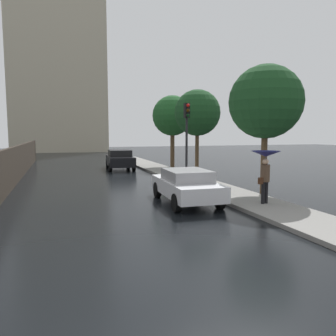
# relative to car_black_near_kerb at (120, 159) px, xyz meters

# --- Properties ---
(ground) EXTENTS (120.00, 120.00, 0.00)m
(ground) POSITION_rel_car_black_near_kerb_xyz_m (-2.41, -18.68, -0.78)
(ground) COLOR black
(car_black_near_kerb) EXTENTS (2.16, 4.58, 1.49)m
(car_black_near_kerb) POSITION_rel_car_black_near_kerb_xyz_m (0.00, 0.00, 0.00)
(car_black_near_kerb) COLOR black
(car_black_near_kerb) RESTS_ON ground
(car_white_mid_road) EXTENTS (2.03, 4.23, 1.32)m
(car_white_mid_road) POSITION_rel_car_black_near_kerb_xyz_m (0.29, -12.77, -0.07)
(car_white_mid_road) COLOR silver
(car_white_mid_road) RESTS_ON ground
(pedestrian_with_umbrella_near) EXTENTS (1.05, 1.05, 1.95)m
(pedestrian_with_umbrella_near) POSITION_rel_car_black_near_kerb_xyz_m (2.76, -14.42, 0.91)
(pedestrian_with_umbrella_near) COLOR black
(pedestrian_with_umbrella_near) RESTS_ON sidewalk_strip
(traffic_light) EXTENTS (0.26, 0.39, 4.13)m
(traffic_light) POSITION_rel_car_black_near_kerb_xyz_m (1.86, -8.94, 2.23)
(traffic_light) COLOR black
(traffic_light) RESTS_ON sidewalk_strip
(street_tree_near) EXTENTS (3.18, 3.18, 5.73)m
(street_tree_near) POSITION_rel_car_black_near_kerb_xyz_m (4.25, -0.02, 3.33)
(street_tree_near) COLOR #4C3823
(street_tree_near) RESTS_ON ground
(street_tree_mid) EXTENTS (2.95, 2.95, 5.53)m
(street_tree_mid) POSITION_rel_car_black_near_kerb_xyz_m (4.10, -5.20, 3.25)
(street_tree_mid) COLOR #4C3823
(street_tree_mid) RESTS_ON ground
(street_tree_far) EXTENTS (3.20, 3.20, 5.70)m
(street_tree_far) POSITION_rel_car_black_near_kerb_xyz_m (4.18, -12.32, 3.30)
(street_tree_far) COLOR #4C3823
(street_tree_far) RESTS_ON ground
(distant_tower) EXTENTS (14.03, 7.92, 32.76)m
(distant_tower) POSITION_rel_car_black_near_kerb_xyz_m (-3.80, 27.44, 13.71)
(distant_tower) COLOR #B2A88E
(distant_tower) RESTS_ON ground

